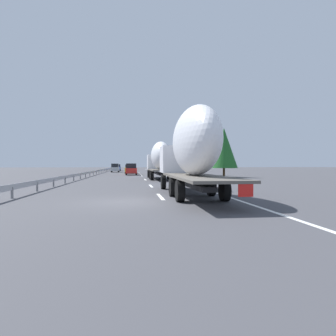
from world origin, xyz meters
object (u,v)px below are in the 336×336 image
object	(u,v)px
car_silver_hatch	(115,168)
road_sign	(164,162)
car_red_compact	(131,169)
truck_trailing	(191,148)
truck_lead	(160,158)
car_blue_sedan	(118,167)
car_yellow_coupe	(130,169)

from	to	relation	value
car_silver_hatch	road_sign	world-z (taller)	road_sign
car_red_compact	truck_trailing	bearing A→B (deg)	-174.12
car_silver_hatch	truck_lead	bearing A→B (deg)	-167.83
car_silver_hatch	truck_trailing	bearing A→B (deg)	-172.17
truck_trailing	car_silver_hatch	bearing A→B (deg)	7.83
car_blue_sedan	car_silver_hatch	bearing A→B (deg)	-179.45
truck_trailing	road_sign	size ratio (longest dim) A/B	3.96
car_yellow_coupe	car_silver_hatch	size ratio (longest dim) A/B	0.94
car_yellow_coupe	car_silver_hatch	bearing A→B (deg)	18.46
car_yellow_coupe	car_red_compact	distance (m)	8.64
car_red_compact	car_blue_sedan	bearing A→B (deg)	6.53
car_red_compact	road_sign	world-z (taller)	road_sign
truck_trailing	road_sign	distance (m)	41.30
car_blue_sedan	truck_lead	bearing A→B (deg)	-171.40
car_yellow_coupe	truck_lead	bearing A→B (deg)	-170.69
car_silver_hatch	car_red_compact	xyz separation A→B (m)	(-18.77, -3.74, -0.01)
truck_lead	truck_trailing	distance (m)	18.90
truck_trailing	car_silver_hatch	xyz separation A→B (m)	(52.19, 7.18, -1.72)
car_blue_sedan	car_silver_hatch	distance (m)	15.14
car_red_compact	car_silver_hatch	bearing A→B (deg)	11.26
truck_lead	car_red_compact	distance (m)	15.00
truck_trailing	car_yellow_coupe	world-z (taller)	truck_trailing
truck_trailing	car_silver_hatch	world-z (taller)	truck_trailing
truck_lead	car_silver_hatch	distance (m)	34.08
car_red_compact	road_sign	xyz separation A→B (m)	(7.76, -6.54, 1.38)
car_silver_hatch	car_red_compact	distance (m)	19.14
truck_trailing	car_yellow_coupe	xyz separation A→B (m)	(42.05, 3.79, -1.79)
car_silver_hatch	car_red_compact	bearing A→B (deg)	-168.74
truck_trailing	car_red_compact	size ratio (longest dim) A/B	3.18
car_yellow_coupe	car_red_compact	world-z (taller)	car_red_compact
truck_trailing	road_sign	xyz separation A→B (m)	(41.18, -3.10, -0.35)
car_blue_sedan	road_sign	bearing A→B (deg)	-158.27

